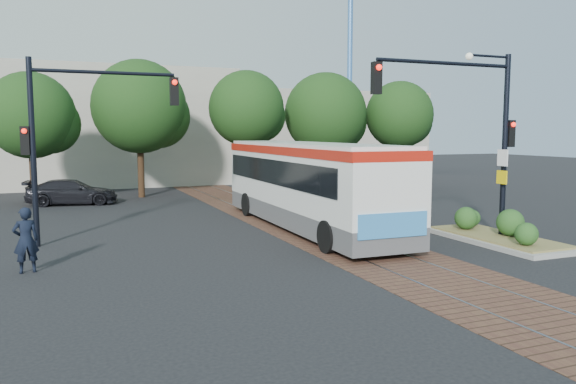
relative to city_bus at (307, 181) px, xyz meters
name	(u,v)px	position (x,y,z in m)	size (l,w,h in m)	color
ground	(358,247)	(0.02, -3.94, -1.82)	(120.00, 120.00, 0.00)	black
trackbed	(307,227)	(0.02, 0.06, -1.81)	(3.60, 40.00, 0.02)	brown
tree_row	(240,112)	(1.23, 12.48, 3.03)	(26.40, 5.60, 7.67)	#382314
warehouses	(171,130)	(-0.50, 24.81, 2.00)	(40.00, 13.00, 8.00)	#ADA899
crane	(350,58)	(18.02, 30.06, 9.07)	(8.00, 0.50, 18.00)	#3F72B2
city_bus	(307,181)	(0.00, 0.00, 0.00)	(2.83, 12.23, 3.26)	#4C4C4F
traffic_island	(497,232)	(4.84, -4.84, -1.49)	(2.20, 5.20, 1.13)	gray
signal_pole_main	(476,117)	(3.89, -4.75, 2.34)	(5.49, 0.46, 6.00)	black
signal_pole_left	(70,126)	(-8.34, 0.06, 2.05)	(4.99, 0.34, 6.00)	black
officer	(26,240)	(-9.61, -3.52, -0.95)	(0.63, 0.42, 1.73)	black
parked_car	(72,192)	(-8.19, 10.87, -1.18)	(1.79, 4.41, 1.28)	black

